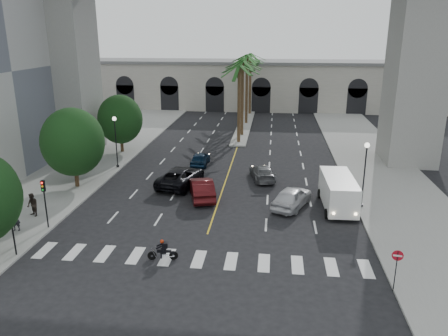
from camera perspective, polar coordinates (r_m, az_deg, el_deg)
ground at (r=28.74m, az=-2.80°, el=-10.36°), size 140.00×140.00×0.00m
sidewalk_left at (r=46.43m, az=-18.28°, el=-0.17°), size 8.00×100.00×0.15m
sidewalk_right at (r=43.57m, az=20.49°, el=-1.53°), size 8.00×100.00×0.15m
median at (r=64.61m, az=2.66°, el=5.49°), size 2.00×24.00×0.20m
pier_building at (r=80.72m, az=3.57°, el=10.85°), size 71.00×10.50×8.50m
palm_a at (r=53.43m, az=2.02°, el=12.77°), size 3.20×3.20×10.30m
palm_b at (r=57.38m, az=2.46°, el=13.35°), size 3.20×3.20×10.60m
palm_c at (r=61.41m, az=2.45°, el=13.18°), size 3.20×3.20×10.10m
palm_d at (r=65.33m, az=3.04°, el=14.07°), size 3.20×3.20×10.90m
palm_e at (r=69.35m, az=3.04°, el=13.88°), size 3.20×3.20×10.40m
palm_f at (r=73.31m, az=3.49°, el=14.27°), size 3.20×3.20×10.70m
street_tree_mid at (r=40.17m, az=-19.14°, el=3.22°), size 5.44×5.44×7.21m
street_tree_far at (r=51.05m, az=-13.41°, el=6.20°), size 5.04×5.04×6.68m
lamp_post_left_far at (r=45.13m, az=-13.97°, el=3.86°), size 0.40×0.40×5.35m
lamp_post_right at (r=35.33m, az=17.91°, el=-0.18°), size 0.40×0.40×5.35m
traffic_signal_near at (r=29.51m, az=-26.07°, el=-6.08°), size 0.25×0.18×3.65m
traffic_signal_far at (r=32.67m, az=-22.41°, el=-3.40°), size 0.25×0.18×3.65m
motorcycle_rider at (r=27.32m, az=-7.91°, el=-10.63°), size 1.86×0.51×1.35m
car_a at (r=35.05m, az=8.87°, el=-3.78°), size 3.77×5.33×1.68m
car_b at (r=36.56m, az=-2.93°, el=-2.68°), size 3.11×5.45×1.70m
car_c at (r=39.62m, az=-5.67°, el=-1.14°), size 4.03×6.56×1.70m
car_d at (r=41.31m, az=5.05°, el=-0.58°), size 2.90×5.02×1.37m
car_e at (r=45.59m, az=-3.13°, el=1.21°), size 1.69×4.12×1.40m
cargo_van at (r=35.29m, az=14.70°, el=-2.99°), size 2.60×6.11×2.57m
pedestrian_a at (r=33.54m, az=-25.59°, el=-6.00°), size 0.69×0.50×1.77m
pedestrian_b at (r=35.58m, az=-23.73°, el=-4.44°), size 1.09×1.03×1.78m
do_not_enter_sign at (r=25.20m, az=21.64°, el=-11.33°), size 0.60×0.11×2.45m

